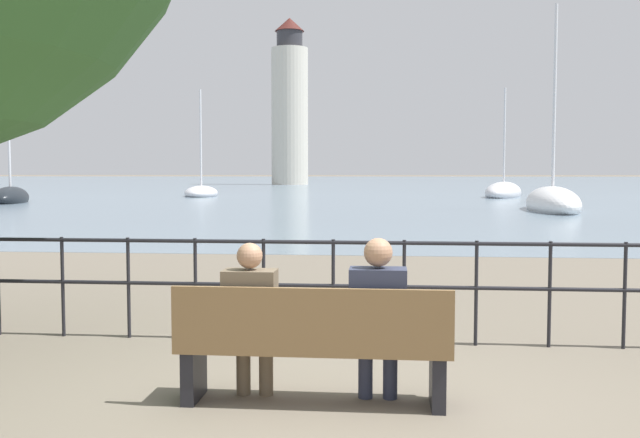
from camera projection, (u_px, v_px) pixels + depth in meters
ground_plane at (314, 403)px, 5.33m from camera, size 1000.00×1000.00×0.00m
harbor_water at (385, 180)px, 163.78m from camera, size 600.00×300.00×0.01m
park_bench at (313, 347)px, 5.24m from camera, size 2.03×0.45×0.90m
seated_person_left at (251, 314)px, 5.35m from camera, size 0.40×0.35×1.20m
seated_person_right at (378, 313)px, 5.26m from camera, size 0.42×0.35×1.25m
promenade_railing at (333, 275)px, 7.19m from camera, size 14.28×0.04×1.05m
sailboat_0 at (201, 193)px, 51.59m from camera, size 2.90×5.54×8.01m
sailboat_1 at (552, 203)px, 32.25m from camera, size 2.74×8.09×9.70m
sailboat_3 at (11, 197)px, 40.89m from camera, size 3.50×5.66×8.51m
sailboat_4 at (503, 192)px, 50.19m from camera, size 4.39×7.51×8.11m
harbor_lighthouse at (290, 108)px, 101.22m from camera, size 5.21×5.21×23.53m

